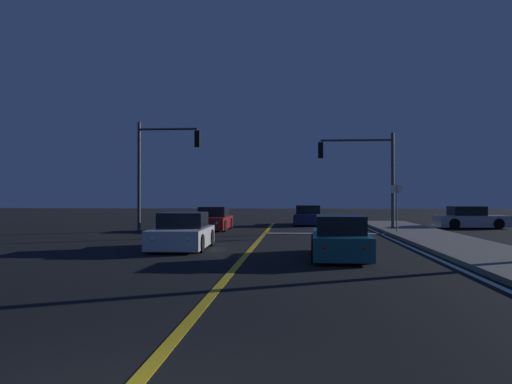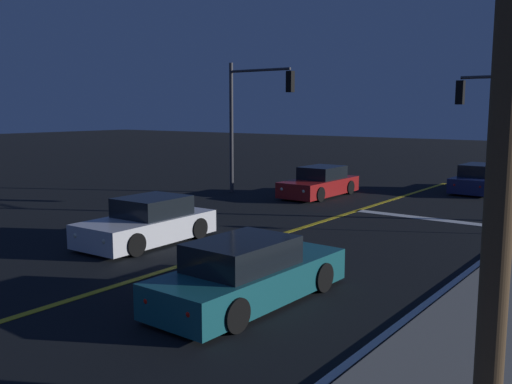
{
  "view_description": "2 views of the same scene",
  "coord_description": "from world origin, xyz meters",
  "px_view_note": "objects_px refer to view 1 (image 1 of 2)",
  "views": [
    {
      "loc": [
        1.66,
        -4.39,
        1.94
      ],
      "look_at": [
        -0.39,
        22.55,
        2.16
      ],
      "focal_mm": 37.44,
      "sensor_mm": 36.0,
      "label": 1
    },
    {
      "loc": [
        9.77,
        3.84,
        3.89
      ],
      "look_at": [
        1.9,
        14.42,
        1.97
      ],
      "focal_mm": 39.65,
      "sensor_mm": 36.0,
      "label": 2
    }
  ],
  "objects_px": {
    "car_mid_block_silver": "(470,219)",
    "traffic_signal_near_right": "(365,165)",
    "car_parked_curb_white": "(182,233)",
    "car_following_oncoming_red": "(213,220)",
    "car_far_approaching_navy": "(308,216)",
    "traffic_signal_far_left": "(160,159)",
    "street_sign_corner": "(397,201)",
    "car_distant_tail_teal": "(340,239)"
  },
  "relations": [
    {
      "from": "car_following_oncoming_red",
      "to": "car_mid_block_silver",
      "type": "bearing_deg",
      "value": -169.91
    },
    {
      "from": "car_parked_curb_white",
      "to": "car_mid_block_silver",
      "type": "height_order",
      "value": "same"
    },
    {
      "from": "car_parked_curb_white",
      "to": "traffic_signal_near_right",
      "type": "xyz_separation_m",
      "value": [
        8.04,
        10.84,
        3.11
      ]
    },
    {
      "from": "car_mid_block_silver",
      "to": "street_sign_corner",
      "type": "distance_m",
      "value": 7.9
    },
    {
      "from": "traffic_signal_near_right",
      "to": "traffic_signal_far_left",
      "type": "height_order",
      "value": "traffic_signal_far_left"
    },
    {
      "from": "traffic_signal_near_right",
      "to": "traffic_signal_far_left",
      "type": "xyz_separation_m",
      "value": [
        -11.32,
        -1.4,
        0.3
      ]
    },
    {
      "from": "car_following_oncoming_red",
      "to": "traffic_signal_near_right",
      "type": "distance_m",
      "value": 9.15
    },
    {
      "from": "car_parked_curb_white",
      "to": "street_sign_corner",
      "type": "xyz_separation_m",
      "value": [
        9.29,
        8.04,
        1.13
      ]
    },
    {
      "from": "traffic_signal_near_right",
      "to": "street_sign_corner",
      "type": "distance_m",
      "value": 3.65
    },
    {
      "from": "car_parked_curb_white",
      "to": "street_sign_corner",
      "type": "height_order",
      "value": "street_sign_corner"
    },
    {
      "from": "car_parked_curb_white",
      "to": "car_following_oncoming_red",
      "type": "relative_size",
      "value": 0.94
    },
    {
      "from": "car_mid_block_silver",
      "to": "traffic_signal_near_right",
      "type": "height_order",
      "value": "traffic_signal_near_right"
    },
    {
      "from": "car_mid_block_silver",
      "to": "traffic_signal_near_right",
      "type": "relative_size",
      "value": 0.77
    },
    {
      "from": "traffic_signal_far_left",
      "to": "street_sign_corner",
      "type": "xyz_separation_m",
      "value": [
        12.58,
        -1.4,
        -2.28
      ]
    },
    {
      "from": "car_far_approaching_navy",
      "to": "car_parked_curb_white",
      "type": "relative_size",
      "value": 1.12
    },
    {
      "from": "car_distant_tail_teal",
      "to": "car_mid_block_silver",
      "type": "height_order",
      "value": "same"
    },
    {
      "from": "car_mid_block_silver",
      "to": "traffic_signal_far_left",
      "type": "distance_m",
      "value": 18.79
    },
    {
      "from": "car_mid_block_silver",
      "to": "car_far_approaching_navy",
      "type": "bearing_deg",
      "value": -110.3
    },
    {
      "from": "car_parked_curb_white",
      "to": "car_mid_block_silver",
      "type": "xyz_separation_m",
      "value": [
        14.69,
        13.7,
        0.0
      ]
    },
    {
      "from": "car_parked_curb_white",
      "to": "traffic_signal_near_right",
      "type": "height_order",
      "value": "traffic_signal_near_right"
    },
    {
      "from": "car_parked_curb_white",
      "to": "car_mid_block_silver",
      "type": "bearing_deg",
      "value": -138.54
    },
    {
      "from": "car_following_oncoming_red",
      "to": "street_sign_corner",
      "type": "distance_m",
      "value": 10.36
    },
    {
      "from": "traffic_signal_near_right",
      "to": "car_mid_block_silver",
      "type": "bearing_deg",
      "value": -156.78
    },
    {
      "from": "car_mid_block_silver",
      "to": "traffic_signal_near_right",
      "type": "xyz_separation_m",
      "value": [
        -6.66,
        -2.86,
        3.11
      ]
    },
    {
      "from": "car_far_approaching_navy",
      "to": "car_mid_block_silver",
      "type": "xyz_separation_m",
      "value": [
        9.69,
        -3.13,
        -0.0
      ]
    },
    {
      "from": "car_parked_curb_white",
      "to": "street_sign_corner",
      "type": "relative_size",
      "value": 1.66
    },
    {
      "from": "traffic_signal_far_left",
      "to": "street_sign_corner",
      "type": "relative_size",
      "value": 2.36
    },
    {
      "from": "car_distant_tail_teal",
      "to": "traffic_signal_far_left",
      "type": "xyz_separation_m",
      "value": [
        -8.87,
        11.86,
        3.41
      ]
    },
    {
      "from": "car_far_approaching_navy",
      "to": "car_parked_curb_white",
      "type": "bearing_deg",
      "value": -105.57
    },
    {
      "from": "traffic_signal_near_right",
      "to": "car_far_approaching_navy",
      "type": "bearing_deg",
      "value": -63.09
    },
    {
      "from": "street_sign_corner",
      "to": "car_far_approaching_navy",
      "type": "bearing_deg",
      "value": 116.05
    },
    {
      "from": "car_far_approaching_navy",
      "to": "car_mid_block_silver",
      "type": "distance_m",
      "value": 10.18
    },
    {
      "from": "car_following_oncoming_red",
      "to": "traffic_signal_far_left",
      "type": "relative_size",
      "value": 0.74
    },
    {
      "from": "car_following_oncoming_red",
      "to": "car_mid_block_silver",
      "type": "xyz_separation_m",
      "value": [
        15.26,
        2.7,
        0.0
      ]
    },
    {
      "from": "car_far_approaching_navy",
      "to": "street_sign_corner",
      "type": "xyz_separation_m",
      "value": [
        4.29,
        -8.78,
        1.13
      ]
    },
    {
      "from": "car_far_approaching_navy",
      "to": "car_mid_block_silver",
      "type": "height_order",
      "value": "same"
    },
    {
      "from": "car_distant_tail_teal",
      "to": "traffic_signal_far_left",
      "type": "height_order",
      "value": "traffic_signal_far_left"
    },
    {
      "from": "street_sign_corner",
      "to": "car_following_oncoming_red",
      "type": "bearing_deg",
      "value": 163.33
    },
    {
      "from": "car_parked_curb_white",
      "to": "car_following_oncoming_red",
      "type": "distance_m",
      "value": 11.01
    },
    {
      "from": "car_far_approaching_navy",
      "to": "traffic_signal_near_right",
      "type": "relative_size",
      "value": 0.86
    },
    {
      "from": "car_far_approaching_navy",
      "to": "car_distant_tail_teal",
      "type": "xyz_separation_m",
      "value": [
        0.59,
        -19.24,
        -0.0
      ]
    },
    {
      "from": "car_distant_tail_teal",
      "to": "car_mid_block_silver",
      "type": "relative_size",
      "value": 1.12
    }
  ]
}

